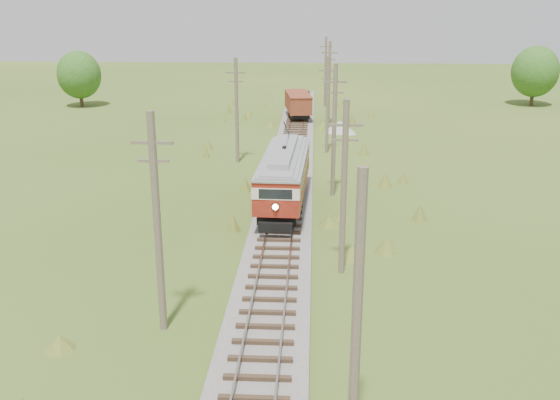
{
  "coord_description": "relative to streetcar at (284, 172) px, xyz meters",
  "views": [
    {
      "loc": [
        1.82,
        -10.52,
        12.81
      ],
      "look_at": [
        0.0,
        22.72,
        2.22
      ],
      "focal_mm": 40.0,
      "sensor_mm": 36.0,
      "label": 1
    }
  ],
  "objects": [
    {
      "name": "utility_pole_r_3",
      "position": [
        3.2,
        3.34,
        2.12
      ],
      "size": [
        1.6,
        0.3,
        9.0
      ],
      "color": "brown",
      "rests_on": "ground"
    },
    {
      "name": "utility_pole_r_4",
      "position": [
        3.0,
        16.34,
        1.82
      ],
      "size": [
        1.6,
        0.3,
        8.4
      ],
      "color": "brown",
      "rests_on": "ground"
    },
    {
      "name": "gondola",
      "position": [
        0.0,
        32.28,
        -0.61
      ],
      "size": [
        3.39,
        7.71,
        2.48
      ],
      "rotation": [
        0.0,
        0.0,
        0.13
      ],
      "color": "black",
      "rests_on": "ground"
    },
    {
      "name": "utility_pole_l_a",
      "position": [
        -4.2,
        -15.66,
        2.12
      ],
      "size": [
        1.6,
        0.3,
        9.0
      ],
      "color": "brown",
      "rests_on": "ground"
    },
    {
      "name": "tree_mid_b",
      "position": [
        30.0,
        44.34,
        1.83
      ],
      "size": [
        5.88,
        5.88,
        7.57
      ],
      "color": "#38281C",
      "rests_on": "ground"
    },
    {
      "name": "utility_pole_r_1",
      "position": [
        3.1,
        -22.66,
        1.9
      ],
      "size": [
        0.3,
        0.3,
        8.8
      ],
      "color": "brown",
      "rests_on": "ground"
    },
    {
      "name": "utility_pole_r_5",
      "position": [
        3.4,
        29.34,
        2.07
      ],
      "size": [
        1.6,
        0.3,
        8.9
      ],
      "color": "brown",
      "rests_on": "ground"
    },
    {
      "name": "streetcar",
      "position": [
        0.0,
        0.0,
        0.0
      ],
      "size": [
        3.12,
        11.7,
        5.31
      ],
      "rotation": [
        0.0,
        0.0,
        -0.04
      ],
      "color": "black",
      "rests_on": "ground"
    },
    {
      "name": "utility_pole_r_2",
      "position": [
        3.3,
        -9.66,
        1.92
      ],
      "size": [
        1.6,
        0.3,
        8.6
      ],
      "color": "brown",
      "rests_on": "ground"
    },
    {
      "name": "utility_pole_r_6",
      "position": [
        3.2,
        42.34,
        1.97
      ],
      "size": [
        1.6,
        0.3,
        8.7
      ],
      "color": "brown",
      "rests_on": "ground"
    },
    {
      "name": "utility_pole_l_b",
      "position": [
        -4.5,
        12.34,
        1.92
      ],
      "size": [
        1.6,
        0.3,
        8.6
      ],
      "color": "brown",
      "rests_on": "ground"
    },
    {
      "name": "railbed_main",
      "position": [
        0.0,
        6.34,
        -2.31
      ],
      "size": [
        3.6,
        96.0,
        0.57
      ],
      "color": "#605B54",
      "rests_on": "ground"
    },
    {
      "name": "tree_mid_a",
      "position": [
        -28.0,
        40.34,
        1.52
      ],
      "size": [
        5.46,
        5.46,
        7.03
      ],
      "color": "#38281C",
      "rests_on": "ground"
    },
    {
      "name": "gravel_pile",
      "position": [
        4.63,
        25.44,
        -1.96
      ],
      "size": [
        3.21,
        3.41,
        1.17
      ],
      "color": "gray",
      "rests_on": "ground"
    }
  ]
}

